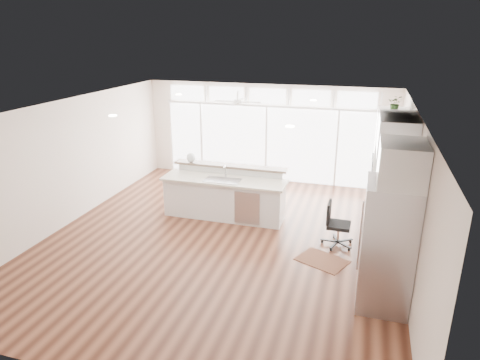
% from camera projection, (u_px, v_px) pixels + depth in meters
% --- Properties ---
extents(floor, '(7.00, 8.00, 0.02)m').
position_uv_depth(floor, '(222.00, 239.00, 8.81)').
color(floor, '#432014').
rests_on(floor, ground).
extents(ceiling, '(7.00, 8.00, 0.02)m').
position_uv_depth(ceiling, '(220.00, 108.00, 7.92)').
color(ceiling, white).
rests_on(ceiling, wall_back).
extents(wall_back, '(7.00, 0.04, 2.70)m').
position_uv_depth(wall_back, '(267.00, 133.00, 11.98)').
color(wall_back, silver).
rests_on(wall_back, floor).
extents(wall_front, '(7.00, 0.04, 2.70)m').
position_uv_depth(wall_front, '(103.00, 288.00, 4.74)').
color(wall_front, silver).
rests_on(wall_front, floor).
extents(wall_left, '(0.04, 8.00, 2.70)m').
position_uv_depth(wall_left, '(69.00, 162.00, 9.31)').
color(wall_left, silver).
rests_on(wall_left, floor).
extents(wall_right, '(0.04, 8.00, 2.70)m').
position_uv_depth(wall_right, '(411.00, 195.00, 7.42)').
color(wall_right, silver).
rests_on(wall_right, floor).
extents(glass_wall, '(5.80, 0.06, 2.08)m').
position_uv_depth(glass_wall, '(266.00, 144.00, 12.03)').
color(glass_wall, silver).
rests_on(glass_wall, wall_back).
extents(transom_row, '(5.90, 0.06, 0.40)m').
position_uv_depth(transom_row, '(267.00, 96.00, 11.59)').
color(transom_row, silver).
rests_on(transom_row, wall_back).
extents(desk_window, '(0.04, 0.85, 0.85)m').
position_uv_depth(desk_window, '(409.00, 179.00, 7.63)').
color(desk_window, white).
rests_on(desk_window, wall_right).
extents(ceiling_fan, '(1.16, 1.16, 0.32)m').
position_uv_depth(ceiling_fan, '(238.00, 98.00, 10.66)').
color(ceiling_fan, silver).
rests_on(ceiling_fan, ceiling).
extents(recessed_lights, '(3.40, 3.00, 0.02)m').
position_uv_depth(recessed_lights, '(223.00, 107.00, 8.11)').
color(recessed_lights, white).
rests_on(recessed_lights, ceiling).
extents(oven_cabinet, '(0.64, 1.20, 2.50)m').
position_uv_depth(oven_cabinet, '(388.00, 169.00, 9.17)').
color(oven_cabinet, white).
rests_on(oven_cabinet, floor).
extents(desk_nook, '(0.72, 1.30, 0.76)m').
position_uv_depth(desk_nook, '(382.00, 235.00, 8.11)').
color(desk_nook, white).
rests_on(desk_nook, floor).
extents(upper_cabinets, '(0.64, 1.30, 0.64)m').
position_uv_depth(upper_cabinets, '(397.00, 134.00, 7.45)').
color(upper_cabinets, white).
rests_on(upper_cabinets, wall_right).
extents(refrigerator, '(0.76, 0.90, 2.00)m').
position_uv_depth(refrigerator, '(387.00, 246.00, 6.42)').
color(refrigerator, '#ADAEB2').
rests_on(refrigerator, floor).
extents(fridge_cabinet, '(0.64, 0.90, 0.60)m').
position_uv_depth(fridge_cabinet, '(402.00, 163.00, 5.97)').
color(fridge_cabinet, white).
rests_on(fridge_cabinet, wall_right).
extents(framed_photos, '(0.06, 0.22, 0.80)m').
position_uv_depth(framed_photos, '(406.00, 176.00, 8.24)').
color(framed_photos, black).
rests_on(framed_photos, wall_right).
extents(kitchen_island, '(2.82, 1.06, 1.12)m').
position_uv_depth(kitchen_island, '(224.00, 194.00, 9.69)').
color(kitchen_island, white).
rests_on(kitchen_island, floor).
extents(rug, '(1.06, 0.93, 0.01)m').
position_uv_depth(rug, '(322.00, 260.00, 7.97)').
color(rug, '#3D1E13').
rests_on(rug, floor).
extents(office_chair, '(0.47, 0.44, 0.89)m').
position_uv_depth(office_chair, '(339.00, 225.00, 8.40)').
color(office_chair, black).
rests_on(office_chair, floor).
extents(fishbowl, '(0.23, 0.23, 0.22)m').
position_uv_depth(fishbowl, '(191.00, 157.00, 10.08)').
color(fishbowl, silver).
rests_on(fishbowl, kitchen_island).
extents(monitor, '(0.14, 0.46, 0.38)m').
position_uv_depth(monitor, '(381.00, 207.00, 7.94)').
color(monitor, black).
rests_on(monitor, desk_nook).
extents(keyboard, '(0.16, 0.30, 0.01)m').
position_uv_depth(keyboard, '(371.00, 215.00, 8.05)').
color(keyboard, silver).
rests_on(keyboard, desk_nook).
extents(potted_plant, '(0.33, 0.35, 0.25)m').
position_uv_depth(potted_plant, '(395.00, 105.00, 8.72)').
color(potted_plant, '#335B27').
rests_on(potted_plant, oven_cabinet).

